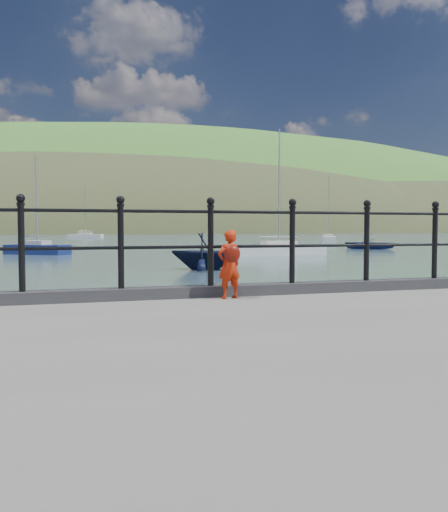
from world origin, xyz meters
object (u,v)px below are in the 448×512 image
object	(u,v)px
launch_blue	(371,244)
sailboat_far	(328,239)
railing	(167,236)
sailboat_deep	(85,236)
sailboat_port	(37,250)
launch_navy	(205,251)
sailboat_near	(279,250)
child	(229,264)

from	to	relation	value
launch_blue	sailboat_far	world-z (taller)	sailboat_far
railing	sailboat_far	distance (m)	72.17
launch_blue	sailboat_deep	world-z (taller)	sailboat_deep
sailboat_port	launch_blue	bearing A→B (deg)	40.87
launch_navy	launch_blue	bearing A→B (deg)	-17.01
launch_blue	sailboat_deep	bearing A→B (deg)	70.24
sailboat_near	launch_navy	bearing A→B (deg)	-127.04
child	launch_navy	xyz separation A→B (m)	(4.30, 17.17, -0.62)
sailboat_near	sailboat_deep	xyz separation A→B (m)	(-9.93, 70.53, 0.00)
child	launch_blue	bearing A→B (deg)	-138.31
railing	sailboat_far	bearing A→B (deg)	60.33
sailboat_far	launch_navy	bearing A→B (deg)	171.71
sailboat_near	sailboat_port	world-z (taller)	sailboat_near
launch_blue	sailboat_near	distance (m)	14.23
launch_navy	sailboat_port	world-z (taller)	sailboat_port
child	sailboat_port	bearing A→B (deg)	-97.70
child	sailboat_port	size ratio (longest dim) A/B	0.12
launch_blue	sailboat_deep	size ratio (longest dim) A/B	0.48
sailboat_near	railing	bearing A→B (deg)	-116.11
sailboat_far	sailboat_deep	bearing A→B (deg)	67.08
launch_navy	railing	bearing A→B (deg)	-166.18
launch_blue	sailboat_near	size ratio (longest dim) A/B	0.51
railing	sailboat_far	size ratio (longest dim) A/B	1.89
sailboat_deep	sailboat_near	bearing A→B (deg)	-58.55
launch_navy	sailboat_near	world-z (taller)	sailboat_near
sailboat_near	launch_blue	bearing A→B (deg)	30.77
sailboat_near	sailboat_deep	size ratio (longest dim) A/B	0.94
railing	sailboat_port	size ratio (longest dim) A/B	2.50
sailboat_far	sailboat_port	size ratio (longest dim) A/B	1.33
sailboat_far	sailboat_deep	xyz separation A→B (m)	(-32.11, 36.18, -0.00)
railing	sailboat_port	bearing A→B (deg)	94.70
sailboat_far	sailboat_port	world-z (taller)	sailboat_far
child	sailboat_near	size ratio (longest dim) A/B	0.10
railing	launch_blue	size ratio (longest dim) A/B	3.96
sailboat_deep	sailboat_far	bearing A→B (deg)	-24.98
sailboat_near	sailboat_deep	world-z (taller)	sailboat_deep
sailboat_deep	launch_navy	bearing A→B (deg)	-65.55
railing	launch_blue	distance (m)	44.04
sailboat_near	sailboat_port	size ratio (longest dim) A/B	1.25
launch_blue	launch_navy	distance (m)	27.96
railing	sailboat_deep	world-z (taller)	sailboat_deep
launch_navy	sailboat_deep	distance (m)	82.01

